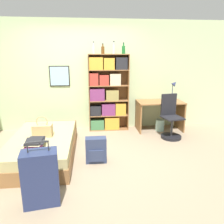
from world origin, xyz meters
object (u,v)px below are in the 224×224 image
Objects in this scene: bed at (43,146)px; backpack at (96,150)px; book_stack_on_bed at (35,143)px; bottle_green at (94,49)px; bottle_blue at (124,50)px; bottle_clear at (114,49)px; waste_bin at (160,125)px; handbag at (43,130)px; desk at (160,110)px; bookcase at (107,94)px; desk_lamp at (174,87)px; suitcase at (41,178)px; bottle_brown at (103,50)px; desk_chair at (171,124)px.

bed is 4.42× the size of backpack.
bottle_green is (0.99, 1.85, 1.47)m from book_stack_on_bed.
bottle_blue is at bearing 67.08° from backpack.
bottle_clear is 1.04× the size of waste_bin.
desk is at bearing 26.05° from handbag.
bottle_clear is (0.47, 0.06, 0.01)m from bottle_green.
bed is at bearing -140.62° from bottle_blue.
bottle_green is at bearing 174.39° from desk.
bookcase is at bearing 172.47° from desk.
book_stack_on_bed is 3.47m from desk_lamp.
suitcase is 1.67× the size of desk_lamp.
bottle_brown is at bearing 2.66° from bottle_green.
bottle_blue is at bearing 47.79° from book_stack_on_bed.
desk_chair is 2.21× the size of backpack.
bottle_clear is 0.30× the size of desk_chair.
suitcase is at bearing -139.59° from desk_chair.
bottle_green is at bearing 55.40° from handbag.
bottle_brown reaches higher than book_stack_on_bed.
bed is 1.07× the size of bookcase.
waste_bin is at bearing 24.41° from bed.
suitcase is at bearing -104.93° from bottle_green.
handbag is 0.84× the size of backpack.
bottle_blue reaches higher than backpack.
bookcase reaches higher than suitcase.
desk is at bearing 33.65° from book_stack_on_bed.
waste_bin is (0.89, -0.20, -1.77)m from bottle_blue.
bottle_clear reaches higher than desk.
desk reaches higher than book_stack_on_bed.
bottle_clear is at bearing 7.03° from bottle_green.
bottle_blue is at bearing 62.50° from suitcase.
desk_lamp is 1.00m from desk_chair.
backpack is 1.59× the size of waste_bin.
bottle_green reaches higher than backpack.
bottle_green is at bearing 89.03° from backpack.
suitcase reaches higher than desk.
bottle_green is (0.97, 1.37, 1.72)m from bed.
bottle_blue is (1.64, 1.37, 1.41)m from handbag.
desk_chair is 0.51m from waste_bin.
bottle_clear is at bearing 147.78° from desk_chair.
suitcase is at bearing -124.26° from backpack.
desk_chair is at bearing 40.41° from suitcase.
backpack is at bearing -18.33° from handbag.
bottle_green reaches higher than bottle_brown.
bottle_clear reaches higher than backpack.
book_stack_on_bed is at bearing -124.51° from bookcase.
handbag is at bearing -134.59° from bottle_clear.
bottle_brown is (1.20, 1.86, 1.45)m from book_stack_on_bed.
bottle_clear is at bearing 52.72° from book_stack_on_bed.
handbag reaches higher than backpack.
handbag is 2.56m from bottle_blue.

